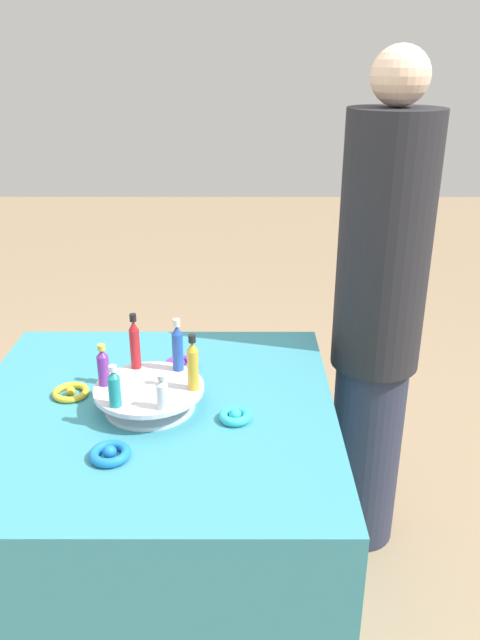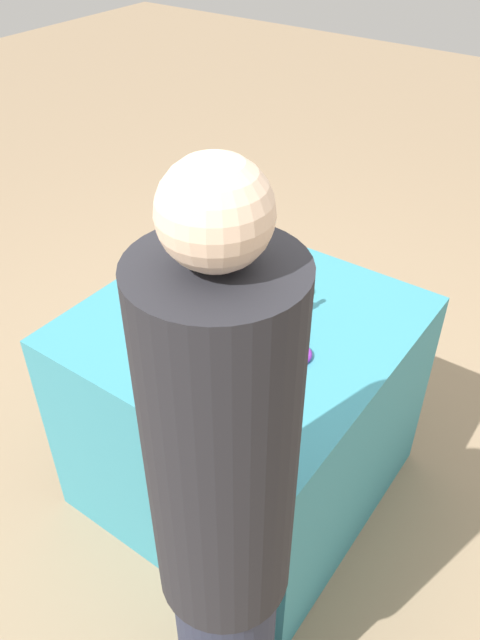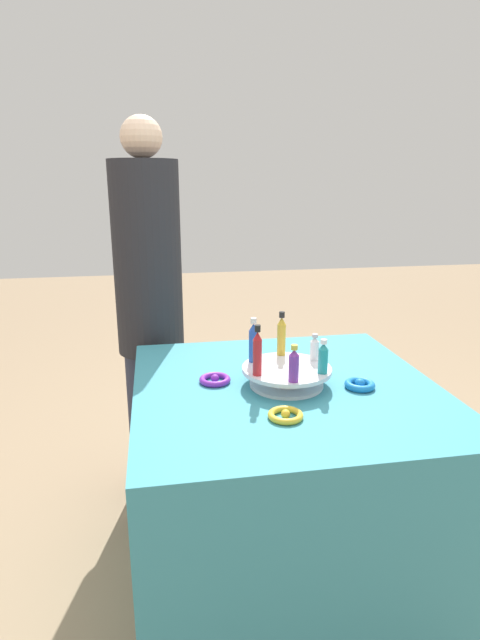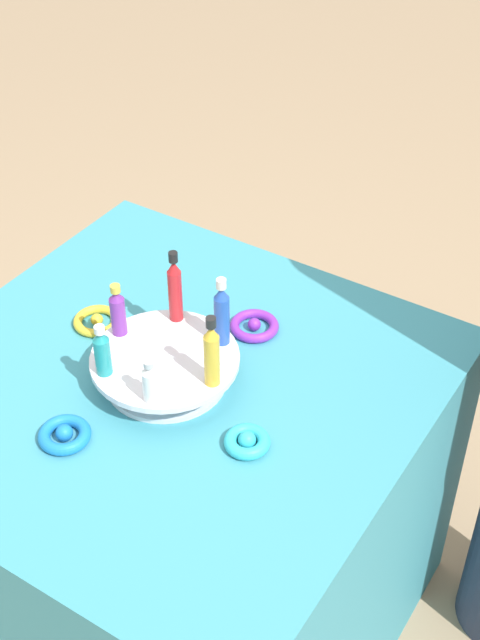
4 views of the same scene
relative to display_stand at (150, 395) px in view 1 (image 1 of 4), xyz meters
name	(u,v)px [view 1 (image 1 of 4)]	position (x,y,z in m)	size (l,w,h in m)	color
ground_plane	(165,625)	(0.00, 0.00, -0.78)	(12.00, 12.00, 0.00)	#997F60
party_table	(158,526)	(0.00, 0.00, -0.40)	(0.91, 0.91, 0.74)	teal
display_stand	(150,395)	(0.00, 0.00, 0.00)	(0.27, 0.27, 0.06)	silver
bottle_purple	(103,366)	(-0.01, -0.11, 0.07)	(0.03, 0.03, 0.11)	#702D93
bottle_teal	(114,387)	(0.09, -0.06, 0.07)	(0.03, 0.03, 0.10)	teal
bottle_clear	(162,393)	(0.10, 0.05, 0.06)	(0.03, 0.03, 0.08)	silver
bottle_gold	(193,364)	(0.01, 0.11, 0.09)	(0.03, 0.03, 0.14)	gold
bottle_blue	(178,347)	(-0.09, 0.06, 0.09)	(0.03, 0.03, 0.14)	#234CAD
bottle_red	(135,343)	(-0.10, -0.05, 0.09)	(0.03, 0.03, 0.15)	#B21E23
ribbon_bow_blue	(110,454)	(0.21, -0.06, -0.02)	(0.09, 0.09, 0.03)	blue
ribbon_bow_teal	(235,416)	(0.06, 0.21, -0.02)	(0.08, 0.08, 0.03)	#2DB7CC
ribbon_bow_purple	(181,365)	(-0.21, 0.06, -0.02)	(0.10, 0.10, 0.03)	purple
ribbon_bow_gold	(71,392)	(-0.06, -0.21, -0.02)	(0.09, 0.09, 0.02)	gold
person_figure	(377,323)	(-0.40, 0.64, 0.02)	(0.27, 0.27, 1.58)	#282D42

